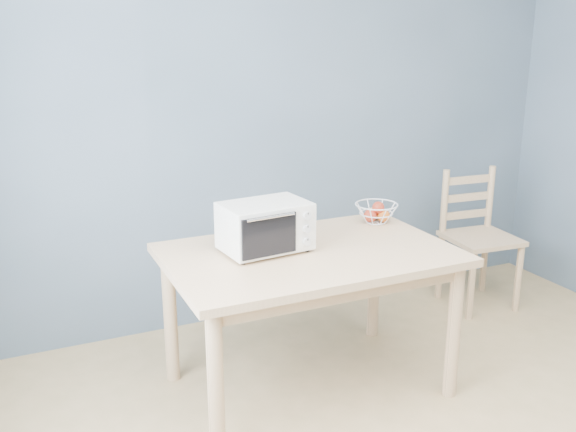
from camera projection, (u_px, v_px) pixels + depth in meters
name	position (u px, v px, depth m)	size (l,w,h in m)	color
room	(574.00, 196.00, 1.99)	(4.01, 4.51, 2.61)	tan
dining_table	(309.00, 270.00, 3.17)	(1.40, 0.90, 0.75)	#E4B788
toaster_oven	(262.00, 227.00, 3.10)	(0.44, 0.34, 0.25)	silver
fruit_basket	(376.00, 212.00, 3.59)	(0.26, 0.26, 0.12)	silver
dining_chair	(477.00, 239.00, 4.27)	(0.46, 0.46, 0.91)	#E4B788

